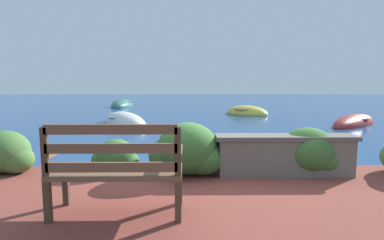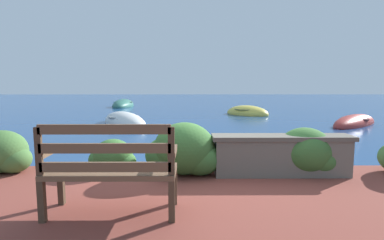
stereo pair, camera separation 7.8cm
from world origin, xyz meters
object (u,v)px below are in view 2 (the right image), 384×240
object	(u,v)px
rowboat_mid	(124,123)
park_bench	(110,167)
rowboat_far	(247,113)
rowboat_nearest	(355,123)
rowboat_outer	(123,106)

from	to	relation	value
rowboat_mid	park_bench	bearing A→B (deg)	-19.79
rowboat_mid	rowboat_far	xyz separation A→B (m)	(5.28, 3.73, 0.00)
park_bench	rowboat_mid	distance (m)	8.37
park_bench	rowboat_far	bearing A→B (deg)	73.31
rowboat_nearest	rowboat_far	size ratio (longest dim) A/B	1.17
rowboat_outer	rowboat_mid	bearing A→B (deg)	-167.11
park_bench	rowboat_far	world-z (taller)	park_bench
rowboat_outer	rowboat_far	bearing A→B (deg)	-126.12
park_bench	rowboat_mid	world-z (taller)	park_bench
rowboat_mid	rowboat_far	size ratio (longest dim) A/B	1.32
rowboat_mid	rowboat_far	world-z (taller)	rowboat_mid
rowboat_far	rowboat_nearest	bearing A→B (deg)	-3.39
rowboat_nearest	rowboat_outer	distance (m)	14.04
rowboat_nearest	rowboat_far	world-z (taller)	rowboat_far
rowboat_nearest	rowboat_mid	xyz separation A→B (m)	(-8.55, 0.07, 0.01)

